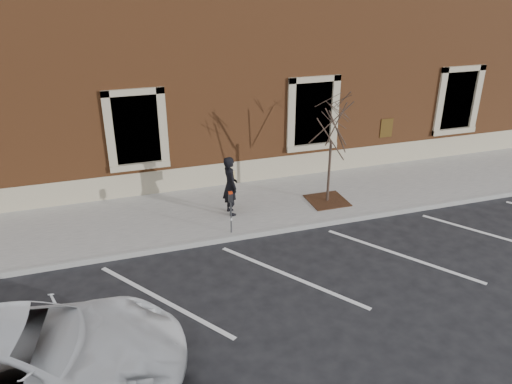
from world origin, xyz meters
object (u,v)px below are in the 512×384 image
object	(u,v)px
sapling	(332,123)
white_truck	(17,360)
man	(230,186)
parking_meter	(231,205)

from	to	relation	value
sapling	white_truck	xyz separation A→B (m)	(-8.58, -5.46, -1.93)
sapling	white_truck	size ratio (longest dim) A/B	0.63
man	white_truck	bearing A→B (deg)	132.06
parking_meter	sapling	world-z (taller)	sapling
man	sapling	distance (m)	3.61
white_truck	man	bearing A→B (deg)	-35.58
parking_meter	white_truck	world-z (taller)	white_truck
white_truck	sapling	bearing A→B (deg)	-49.13
parking_meter	white_truck	xyz separation A→B (m)	(-5.08, -4.41, -0.21)
parking_meter	white_truck	bearing A→B (deg)	-117.84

